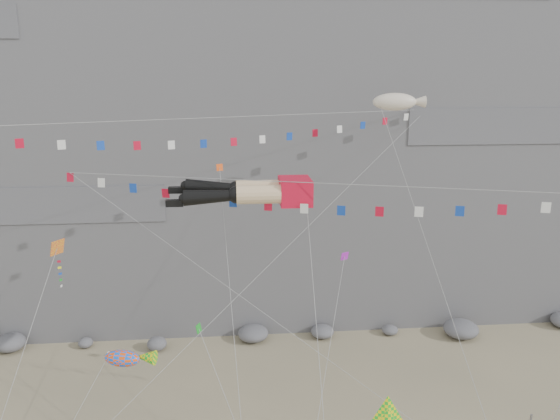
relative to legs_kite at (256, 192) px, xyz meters
name	(u,v)px	position (x,y,z in m)	size (l,w,h in m)	color
cliff	(244,47)	(0.23, 27.39, 9.40)	(80.00, 28.00, 50.00)	slate
talus_boulders	(253,334)	(0.23, 12.39, -15.00)	(60.00, 3.00, 1.20)	slate
legs_kite	(256,192)	(0.00, 0.00, 0.00)	(8.17, 14.52, 20.38)	red
flag_banner_upper	(218,118)	(-2.15, 6.15, 3.76)	(33.99, 23.46, 27.69)	red
flag_banner_lower	(323,184)	(3.61, -1.70, 0.74)	(29.39, 10.45, 20.00)	red
harlequin_kite	(57,249)	(-10.69, -1.85, -2.50)	(4.80, 8.02, 15.36)	red
fish_windsock	(122,359)	(-7.41, -3.39, -8.27)	(6.93, 5.02, 9.82)	#FF4C0D
delta_kite	(387,420)	(6.22, -6.84, -10.48)	(4.70, 6.75, 8.84)	yellow
blimp_windsock	(395,103)	(10.11, 7.27, 4.65)	(5.31, 15.17, 25.01)	beige
small_kite_a	(220,177)	(-2.06, 4.25, 0.16)	(1.95, 16.03, 22.45)	#FF5415
small_kite_b	(344,260)	(5.57, 1.45, -4.75)	(5.12, 12.11, 16.48)	#B122C6
small_kite_c	(200,333)	(-3.16, -4.13, -6.58)	(4.93, 7.36, 12.20)	#179522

